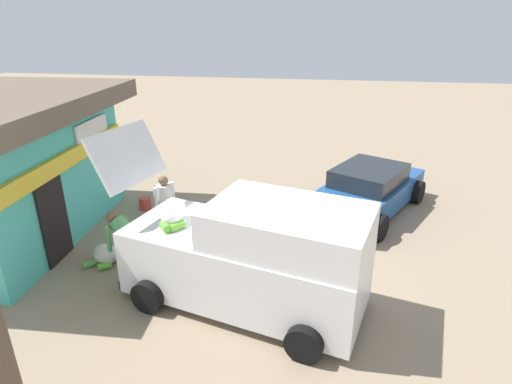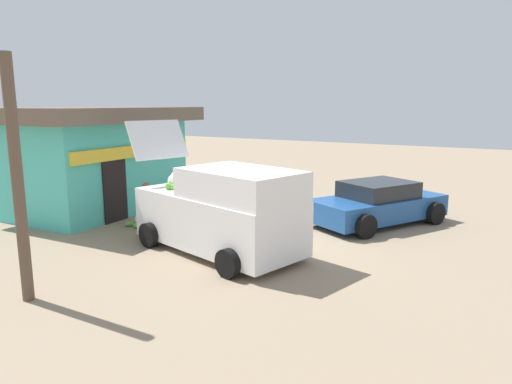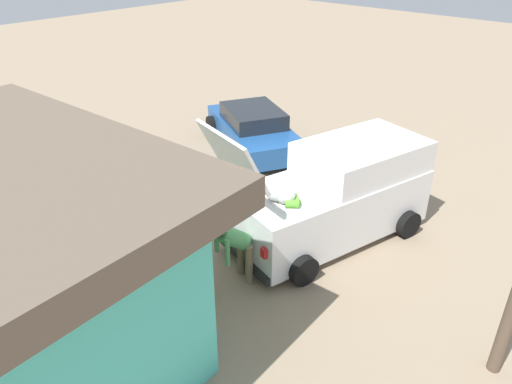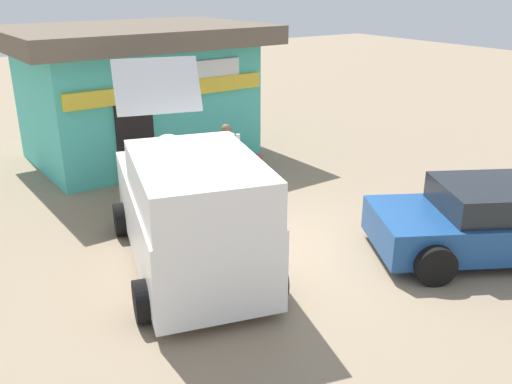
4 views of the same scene
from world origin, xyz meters
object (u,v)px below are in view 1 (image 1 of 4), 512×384
object	(u,v)px
unloaded_banana_pile	(106,255)
customer_bending	(127,239)
delivery_van	(252,255)
parked_sedan	(368,190)
paint_bucket	(145,203)
vendor_standing	(165,203)

from	to	relation	value
unloaded_banana_pile	customer_bending	bearing A→B (deg)	-116.61
delivery_van	parked_sedan	bearing A→B (deg)	-27.59
delivery_van	parked_sedan	size ratio (longest dim) A/B	1.14
parked_sedan	paint_bucket	distance (m)	6.07
vendor_standing	paint_bucket	bearing A→B (deg)	38.76
unloaded_banana_pile	paint_bucket	world-z (taller)	unloaded_banana_pile
parked_sedan	vendor_standing	world-z (taller)	vendor_standing
vendor_standing	paint_bucket	distance (m)	2.09
delivery_van	vendor_standing	bearing A→B (deg)	49.17
customer_bending	paint_bucket	size ratio (longest dim) A/B	4.03
customer_bending	paint_bucket	xyz separation A→B (m)	(3.11, 1.03, -0.67)
unloaded_banana_pile	paint_bucket	size ratio (longest dim) A/B	2.70
delivery_van	unloaded_banana_pile	distance (m)	3.54
paint_bucket	customer_bending	bearing A→B (deg)	-161.63
customer_bending	unloaded_banana_pile	world-z (taller)	customer_bending
vendor_standing	unloaded_banana_pile	world-z (taller)	vendor_standing
vendor_standing	paint_bucket	world-z (taller)	vendor_standing
delivery_van	vendor_standing	distance (m)	3.18
customer_bending	parked_sedan	bearing A→B (deg)	-50.84
vendor_standing	unloaded_banana_pile	bearing A→B (deg)	142.59
delivery_van	customer_bending	xyz separation A→B (m)	(0.48, 2.59, -0.17)
unloaded_banana_pile	parked_sedan	bearing A→B (deg)	-57.31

